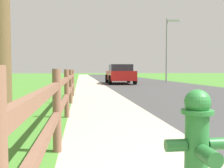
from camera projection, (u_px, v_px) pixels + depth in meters
name	position (u px, v px, depth m)	size (l,w,h in m)	color
ground_plane	(97.00, 81.00, 25.75)	(120.00, 120.00, 0.00)	#427D2B
road_asphalt	(127.00, 80.00, 28.17)	(7.00, 66.00, 0.01)	#3C3C3C
curb_concrete	(68.00, 80.00, 27.35)	(6.00, 66.00, 0.01)	#B8A991
grass_verge	(54.00, 80.00, 27.16)	(5.00, 66.00, 0.00)	#427D2B
fire_hydrant	(197.00, 140.00, 2.17)	(0.56, 0.47, 0.90)	#287233
rail_fence	(67.00, 90.00, 5.61)	(0.11, 9.72, 1.09)	brown
parked_suv_red	(120.00, 74.00, 19.74)	(2.15, 4.44, 1.51)	maroon
street_lamp	(168.00, 44.00, 21.90)	(1.17, 0.20, 5.55)	gray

